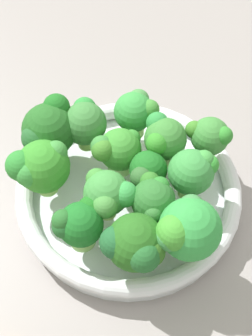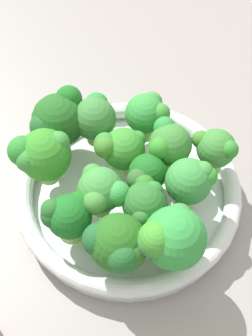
{
  "view_description": "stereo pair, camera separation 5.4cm",
  "coord_description": "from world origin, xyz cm",
  "px_view_note": "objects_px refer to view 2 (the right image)",
  "views": [
    {
      "loc": [
        -11.56,
        30.59,
        50.51
      ],
      "look_at": [
        0.3,
        2.44,
        6.49
      ],
      "focal_mm": 54.38,
      "sensor_mm": 36.0,
      "label": 1
    },
    {
      "loc": [
        -16.29,
        28.09,
        50.51
      ],
      "look_at": [
        0.3,
        2.44,
        6.49
      ],
      "focal_mm": 54.38,
      "sensor_mm": 36.0,
      "label": 2
    }
  ],
  "objects_px": {
    "bowl": "(126,192)",
    "broccoli_floret_12": "(169,144)",
    "broccoli_floret_0": "(68,216)",
    "broccoli_floret_3": "(190,182)",
    "broccoli_floret_8": "(41,155)",
    "broccoli_floret_11": "(93,117)",
    "broccoli_floret_2": "(121,149)",
    "broccoli_floret_5": "(145,205)",
    "broccoli_floret_9": "(102,191)",
    "broccoli_floret_6": "(171,238)",
    "broccoli_floret_10": "(216,149)",
    "broccoli_floret_7": "(147,174)",
    "broccoli_floret_1": "(58,120)",
    "broccoli_floret_4": "(146,113)",
    "broccoli_floret_13": "(117,245)"
  },
  "relations": [
    {
      "from": "broccoli_floret_5",
      "to": "broccoli_floret_8",
      "type": "xyz_separation_m",
      "value": [
        0.12,
        0.01,
        0.01
      ]
    },
    {
      "from": "broccoli_floret_2",
      "to": "broccoli_floret_5",
      "type": "bearing_deg",
      "value": 141.68
    },
    {
      "from": "broccoli_floret_5",
      "to": "broccoli_floret_12",
      "type": "distance_m",
      "value": 0.08
    },
    {
      "from": "broccoli_floret_0",
      "to": "broccoli_floret_2",
      "type": "height_order",
      "value": "same"
    },
    {
      "from": "broccoli_floret_11",
      "to": "broccoli_floret_6",
      "type": "bearing_deg",
      "value": 149.79
    },
    {
      "from": "broccoli_floret_2",
      "to": "broccoli_floret_8",
      "type": "bearing_deg",
      "value": 42.76
    },
    {
      "from": "broccoli_floret_3",
      "to": "broccoli_floret_2",
      "type": "bearing_deg",
      "value": -0.53
    },
    {
      "from": "broccoli_floret_6",
      "to": "broccoli_floret_11",
      "type": "height_order",
      "value": "broccoli_floret_6"
    },
    {
      "from": "broccoli_floret_8",
      "to": "broccoli_floret_11",
      "type": "relative_size",
      "value": 1.12
    },
    {
      "from": "broccoli_floret_12",
      "to": "broccoli_floret_3",
      "type": "bearing_deg",
      "value": 144.32
    },
    {
      "from": "broccoli_floret_11",
      "to": "broccoli_floret_5",
      "type": "bearing_deg",
      "value": 148.94
    },
    {
      "from": "broccoli_floret_0",
      "to": "broccoli_floret_4",
      "type": "xyz_separation_m",
      "value": [
        0.0,
        -0.15,
        0.0
      ]
    },
    {
      "from": "broccoli_floret_1",
      "to": "broccoli_floret_8",
      "type": "distance_m",
      "value": 0.05
    },
    {
      "from": "bowl",
      "to": "broccoli_floret_5",
      "type": "relative_size",
      "value": 4.04
    },
    {
      "from": "broccoli_floret_10",
      "to": "broccoli_floret_11",
      "type": "bearing_deg",
      "value": 14.63
    },
    {
      "from": "broccoli_floret_2",
      "to": "broccoli_floret_6",
      "type": "relative_size",
      "value": 0.75
    },
    {
      "from": "broccoli_floret_0",
      "to": "broccoli_floret_12",
      "type": "distance_m",
      "value": 0.13
    },
    {
      "from": "broccoli_floret_6",
      "to": "broccoli_floret_9",
      "type": "xyz_separation_m",
      "value": [
        0.09,
        -0.01,
        -0.01
      ]
    },
    {
      "from": "broccoli_floret_13",
      "to": "broccoli_floret_12",
      "type": "bearing_deg",
      "value": -81.19
    },
    {
      "from": "broccoli_floret_1",
      "to": "broccoli_floret_10",
      "type": "distance_m",
      "value": 0.18
    },
    {
      "from": "broccoli_floret_4",
      "to": "broccoli_floret_10",
      "type": "distance_m",
      "value": 0.09
    },
    {
      "from": "broccoli_floret_3",
      "to": "broccoli_floret_5",
      "type": "relative_size",
      "value": 1.05
    },
    {
      "from": "broccoli_floret_0",
      "to": "broccoli_floret_3",
      "type": "xyz_separation_m",
      "value": [
        -0.08,
        -0.1,
        0.01
      ]
    },
    {
      "from": "broccoli_floret_12",
      "to": "broccoli_floret_7",
      "type": "bearing_deg",
      "value": 88.11
    },
    {
      "from": "broccoli_floret_1",
      "to": "broccoli_floret_6",
      "type": "xyz_separation_m",
      "value": [
        -0.18,
        0.06,
        0.01
      ]
    },
    {
      "from": "broccoli_floret_2",
      "to": "broccoli_floret_7",
      "type": "bearing_deg",
      "value": 162.95
    },
    {
      "from": "broccoli_floret_9",
      "to": "broccoli_floret_12",
      "type": "height_order",
      "value": "broccoli_floret_9"
    },
    {
      "from": "broccoli_floret_7",
      "to": "broccoli_floret_4",
      "type": "bearing_deg",
      "value": -58.25
    },
    {
      "from": "broccoli_floret_0",
      "to": "broccoli_floret_9",
      "type": "distance_m",
      "value": 0.04
    },
    {
      "from": "broccoli_floret_4",
      "to": "broccoli_floret_7",
      "type": "bearing_deg",
      "value": 121.75
    },
    {
      "from": "broccoli_floret_10",
      "to": "broccoli_floret_13",
      "type": "xyz_separation_m",
      "value": [
        0.02,
        0.15,
        0.0
      ]
    },
    {
      "from": "broccoli_floret_8",
      "to": "broccoli_floret_9",
      "type": "xyz_separation_m",
      "value": [
        -0.08,
        0.0,
        -0.0
      ]
    },
    {
      "from": "broccoli_floret_3",
      "to": "broccoli_floret_5",
      "type": "xyz_separation_m",
      "value": [
        0.03,
        0.05,
        -0.0
      ]
    },
    {
      "from": "broccoli_floret_4",
      "to": "broccoli_floret_7",
      "type": "relative_size",
      "value": 1.12
    },
    {
      "from": "broccoli_floret_7",
      "to": "broccoli_floret_13",
      "type": "bearing_deg",
      "value": 103.86
    },
    {
      "from": "broccoli_floret_8",
      "to": "broccoli_floret_9",
      "type": "bearing_deg",
      "value": 178.73
    },
    {
      "from": "broccoli_floret_8",
      "to": "broccoli_floret_11",
      "type": "bearing_deg",
      "value": -99.85
    },
    {
      "from": "broccoli_floret_1",
      "to": "broccoli_floret_11",
      "type": "height_order",
      "value": "broccoli_floret_1"
    },
    {
      "from": "broccoli_floret_3",
      "to": "broccoli_floret_7",
      "type": "xyz_separation_m",
      "value": [
        0.04,
        0.01,
        -0.01
      ]
    },
    {
      "from": "broccoli_floret_5",
      "to": "broccoli_floret_2",
      "type": "bearing_deg",
      "value": -38.32
    },
    {
      "from": "broccoli_floret_2",
      "to": "broccoli_floret_6",
      "type": "height_order",
      "value": "broccoli_floret_6"
    },
    {
      "from": "broccoli_floret_0",
      "to": "broccoli_floret_4",
      "type": "height_order",
      "value": "broccoli_floret_4"
    },
    {
      "from": "bowl",
      "to": "broccoli_floret_12",
      "type": "distance_m",
      "value": 0.08
    },
    {
      "from": "broccoli_floret_1",
      "to": "broccoli_floret_4",
      "type": "xyz_separation_m",
      "value": [
        -0.08,
        -0.06,
        -0.0
      ]
    },
    {
      "from": "broccoli_floret_1",
      "to": "broccoli_floret_11",
      "type": "relative_size",
      "value": 1.14
    },
    {
      "from": "broccoli_floret_8",
      "to": "broccoli_floret_10",
      "type": "xyz_separation_m",
      "value": [
        -0.15,
        -0.11,
        -0.01
      ]
    },
    {
      "from": "broccoli_floret_9",
      "to": "broccoli_floret_10",
      "type": "height_order",
      "value": "broccoli_floret_9"
    },
    {
      "from": "broccoli_floret_9",
      "to": "broccoli_floret_12",
      "type": "relative_size",
      "value": 1.02
    },
    {
      "from": "broccoli_floret_3",
      "to": "broccoli_floret_0",
      "type": "bearing_deg",
      "value": 49.14
    },
    {
      "from": "broccoli_floret_3",
      "to": "broccoli_floret_5",
      "type": "height_order",
      "value": "broccoli_floret_3"
    }
  ]
}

